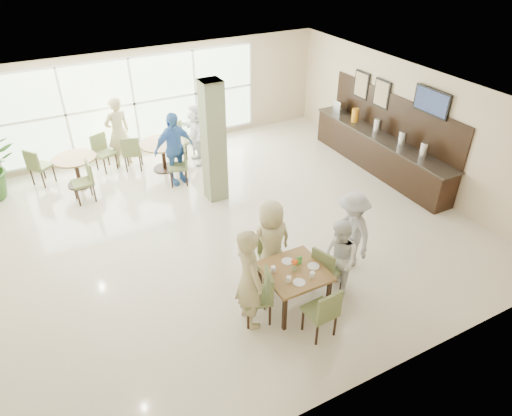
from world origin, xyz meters
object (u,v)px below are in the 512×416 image
round_table_right (163,149)px  adult_a (174,149)px  adult_standing (118,132)px  teen_standing (351,230)px  teen_far (271,242)px  adult_b (197,134)px  round_table_left (76,165)px  teen_right (339,259)px  teen_left (249,279)px  main_table (294,274)px  buffet_counter (380,150)px

round_table_right → adult_a: 0.87m
adult_a → adult_standing: size_ratio=0.98×
teen_standing → adult_a: (-1.81, 4.56, 0.12)m
teen_far → adult_b: teen_far is taller
adult_a → round_table_left: bearing=143.3°
teen_right → adult_a: adult_a is taller
teen_far → adult_a: adult_a is taller
round_table_left → teen_left: (1.67, -5.97, 0.35)m
main_table → round_table_right: same height
teen_far → adult_standing: adult_standing is taller
teen_far → teen_right: size_ratio=1.11×
round_table_left → teen_far: bearing=-64.5°
adult_a → adult_b: (0.89, 0.77, -0.10)m
main_table → teen_left: size_ratio=0.55×
buffet_counter → adult_b: (-3.98, 2.59, 0.26)m
teen_far → adult_b: (0.60, 5.01, -0.01)m
round_table_left → adult_b: bearing=-3.8°
buffet_counter → round_table_right: bearing=152.0°
teen_far → adult_standing: size_ratio=0.88×
main_table → teen_left: teen_left is taller
adult_a → teen_standing: bearing=-81.1°
buffet_counter → teen_standing: buffet_counter is taller
main_table → teen_standing: (1.50, 0.43, 0.12)m
main_table → buffet_counter: size_ratio=0.21×
teen_left → teen_right: teen_left is taller
adult_standing → teen_far: bearing=87.3°
teen_left → teen_standing: size_ratio=1.16×
teen_right → buffet_counter: bearing=144.4°
round_table_right → adult_b: size_ratio=0.71×
main_table → teen_far: teen_far is taller
round_table_right → teen_right: 6.02m
round_table_left → adult_a: 2.42m
main_table → adult_standing: adult_standing is taller
round_table_right → teen_left: bearing=-94.6°
round_table_left → adult_standing: bearing=26.1°
teen_standing → adult_a: bearing=-154.1°
teen_right → round_table_right: bearing=-155.5°
main_table → teen_standing: 1.57m
round_table_right → teen_far: teen_far is taller
adult_b → teen_standing: bearing=15.4°
adult_b → adult_standing: adult_standing is taller
round_table_right → adult_standing: 1.24m
round_table_right → adult_standing: size_ratio=0.62×
round_table_left → adult_b: 3.10m
teen_right → adult_b: bearing=-164.6°
teen_left → main_table: bearing=-90.3°
adult_b → teen_right: bearing=8.0°
main_table → teen_left: 0.86m
teen_left → adult_standing: adult_standing is taller
teen_standing → adult_standing: bearing=-151.4°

